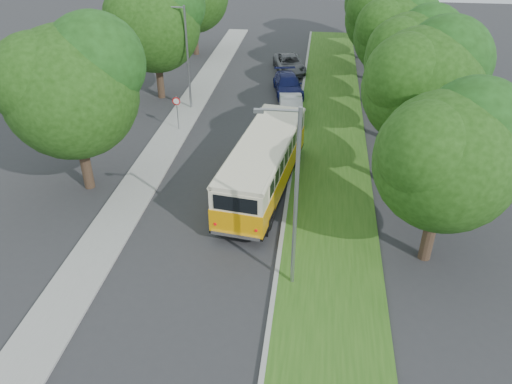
# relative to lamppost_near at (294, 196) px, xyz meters

# --- Properties ---
(ground) EXTENTS (120.00, 120.00, 0.00)m
(ground) POSITION_rel_lamppost_near_xyz_m (-4.21, 2.50, -4.37)
(ground) COLOR #2D2D30
(ground) RESTS_ON ground
(curb) EXTENTS (0.20, 70.00, 0.15)m
(curb) POSITION_rel_lamppost_near_xyz_m (-0.61, 7.50, -4.29)
(curb) COLOR gray
(curb) RESTS_ON ground
(grass_verge) EXTENTS (4.50, 70.00, 0.13)m
(grass_verge) POSITION_rel_lamppost_near_xyz_m (1.74, 7.50, -4.30)
(grass_verge) COLOR #2A5416
(grass_verge) RESTS_ON ground
(sidewalk) EXTENTS (2.20, 70.00, 0.12)m
(sidewalk) POSITION_rel_lamppost_near_xyz_m (-9.01, 7.50, -4.31)
(sidewalk) COLOR gray
(sidewalk) RESTS_ON ground
(treeline) EXTENTS (24.27, 41.91, 9.46)m
(treeline) POSITION_rel_lamppost_near_xyz_m (-1.06, 20.49, 1.56)
(treeline) COLOR #332319
(treeline) RESTS_ON ground
(lamppost_near) EXTENTS (1.71, 0.16, 8.00)m
(lamppost_near) POSITION_rel_lamppost_near_xyz_m (0.00, 0.00, 0.00)
(lamppost_near) COLOR gray
(lamppost_near) RESTS_ON ground
(lamppost_far) EXTENTS (1.71, 0.16, 7.50)m
(lamppost_far) POSITION_rel_lamppost_near_xyz_m (-8.91, 18.50, -0.25)
(lamppost_far) COLOR gray
(lamppost_far) RESTS_ON ground
(warning_sign) EXTENTS (0.56, 0.10, 2.50)m
(warning_sign) POSITION_rel_lamppost_near_xyz_m (-8.71, 14.48, -2.66)
(warning_sign) COLOR gray
(warning_sign) RESTS_ON ground
(vintage_bus) EXTENTS (4.06, 10.71, 3.10)m
(vintage_bus) POSITION_rel_lamppost_near_xyz_m (-2.00, 7.33, -2.82)
(vintage_bus) COLOR orange
(vintage_bus) RESTS_ON ground
(car_silver) EXTENTS (2.16, 4.53, 1.50)m
(car_silver) POSITION_rel_lamppost_near_xyz_m (-1.81, 10.42, -3.62)
(car_silver) COLOR #A3A3A7
(car_silver) RESTS_ON ground
(car_white) EXTENTS (2.10, 4.70, 1.50)m
(car_white) POSITION_rel_lamppost_near_xyz_m (-1.21, 17.77, -3.62)
(car_white) COLOR silver
(car_white) RESTS_ON ground
(car_blue) EXTENTS (3.06, 5.44, 1.49)m
(car_blue) POSITION_rel_lamppost_near_xyz_m (-1.79, 22.62, -3.62)
(car_blue) COLOR #131954
(car_blue) RESTS_ON ground
(car_grey) EXTENTS (3.56, 5.61, 1.44)m
(car_grey) POSITION_rel_lamppost_near_xyz_m (-2.08, 28.29, -3.65)
(car_grey) COLOR #55575C
(car_grey) RESTS_ON ground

